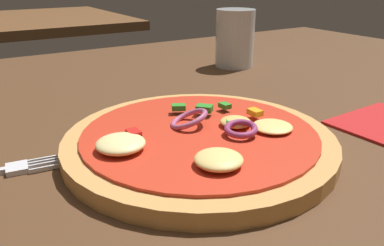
{
  "coord_description": "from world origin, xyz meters",
  "views": [
    {
      "loc": [
        -0.19,
        -0.32,
        0.2
      ],
      "look_at": [
        0.0,
        -0.01,
        0.05
      ],
      "focal_mm": 36.21,
      "sensor_mm": 36.0,
      "label": 1
    }
  ],
  "objects": [
    {
      "name": "pizza",
      "position": [
        0.0,
        -0.03,
        0.04
      ],
      "size": [
        0.26,
        0.26,
        0.04
      ],
      "color": "tan",
      "rests_on": "dining_table"
    },
    {
      "name": "beer_glass",
      "position": [
        0.25,
        0.23,
        0.08
      ],
      "size": [
        0.07,
        0.07,
        0.1
      ],
      "color": "silver",
      "rests_on": "dining_table"
    },
    {
      "name": "dining_table",
      "position": [
        0.0,
        0.0,
        0.02
      ],
      "size": [
        1.49,
        1.04,
        0.03
      ],
      "color": "#4C301C",
      "rests_on": "ground"
    },
    {
      "name": "background_table",
      "position": [
        0.04,
        1.23,
        0.02
      ],
      "size": [
        0.73,
        0.66,
        0.03
      ],
      "color": "brown",
      "rests_on": "ground"
    }
  ]
}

